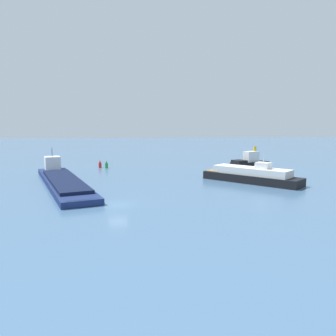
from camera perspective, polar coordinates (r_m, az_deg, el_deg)
ground_plane at (r=46.58m, az=-8.38°, el=-6.05°), size 400.00×400.00×0.00m
cargo_barge at (r=63.44m, az=-17.26°, el=-1.92°), size 17.33×34.66×5.51m
tugboat at (r=87.53m, az=13.47°, el=1.07°), size 10.47×7.15×4.98m
white_riverboat at (r=64.50m, az=13.74°, el=-1.19°), size 16.07×16.36×5.27m
fishing_skiff at (r=79.40m, az=14.38°, el=-0.34°), size 4.46×3.77×0.99m
channel_buoy_red at (r=84.59m, az=-11.31°, el=0.60°), size 0.70×0.70×1.90m
channel_buoy_green at (r=83.62m, az=-10.25°, el=0.55°), size 0.70×0.70×1.90m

